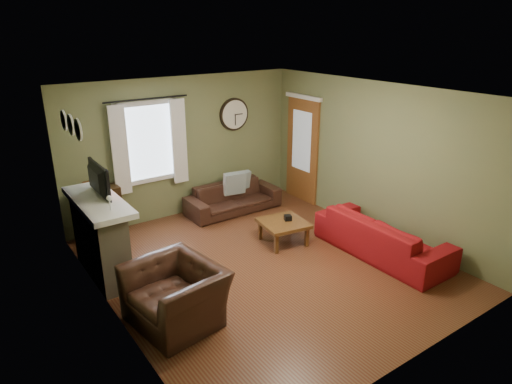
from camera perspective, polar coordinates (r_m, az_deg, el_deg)
floor at (r=7.06m, az=1.22°, el=-9.11°), size 4.60×5.20×0.00m
ceiling at (r=6.21m, az=1.40°, el=12.26°), size 4.60×5.20×0.00m
wall_left at (r=5.57m, az=-18.17°, el=-3.70°), size 0.00×5.20×2.60m
wall_right at (r=8.04m, az=14.66°, el=4.00°), size 0.00×5.20×2.60m
wall_back at (r=8.66m, az=-8.99°, el=5.57°), size 4.60×0.00×2.60m
wall_front at (r=4.86m, az=19.96°, el=-7.56°), size 4.60×0.00×2.60m
fireplace at (r=6.94m, az=-18.86°, el=-5.76°), size 0.40×1.40×1.10m
firebox at (r=7.09m, az=-17.16°, el=-7.23°), size 0.04×0.60×0.55m
mantel at (r=6.72m, az=-19.18°, el=-1.17°), size 0.58×1.60×0.08m
tv at (r=6.79m, az=-19.60°, el=0.94°), size 0.08×0.60×0.35m
tv_screen at (r=6.79m, az=-19.01°, el=1.51°), size 0.02×0.62×0.36m
medallion_left at (r=6.03m, az=-21.33°, el=7.26°), size 0.28×0.28×0.03m
medallion_mid at (r=6.37m, az=-22.15°, el=7.78°), size 0.28×0.28×0.03m
medallion_right at (r=6.70m, az=-22.89°, el=8.25°), size 0.28×0.28×0.03m
window_pane at (r=8.32m, az=-13.34°, el=6.08°), size 1.00×0.02×1.30m
curtain_rod at (r=8.08m, az=-13.50°, el=11.24°), size 0.03×0.03×1.50m
curtain_left at (r=8.06m, az=-16.65°, el=4.96°), size 0.28×0.04×1.55m
curtain_right at (r=8.46m, az=-9.59°, el=6.22°), size 0.28×0.04×1.55m
wall_clock at (r=9.03m, az=-2.70°, el=9.66°), size 0.64×0.06×0.64m
door at (r=9.34m, az=5.81°, el=5.20°), size 0.05×0.90×2.10m
bookshelf at (r=8.19m, az=-19.05°, el=-2.55°), size 0.74×0.32×0.88m
book at (r=8.18m, az=-20.53°, el=1.12°), size 0.25×0.27×0.02m
sofa_brown at (r=8.92m, az=-2.88°, el=-0.72°), size 1.86×0.73×0.54m
pillow_left at (r=8.88m, az=-2.70°, el=1.10°), size 0.45×0.20×0.44m
pillow_right at (r=9.02m, az=-1.76°, el=1.44°), size 0.37×0.16×0.36m
sofa_red at (r=7.50m, az=15.49°, el=-5.28°), size 0.87×2.21×0.65m
armchair at (r=5.78m, az=-10.00°, el=-12.53°), size 1.14×1.25×0.73m
coffee_table at (r=7.67m, az=3.41°, el=-5.02°), size 0.82×0.82×0.38m
tissue_box at (r=7.64m, az=3.99°, el=-3.41°), size 0.15×0.15×0.09m
wine_glass_a at (r=6.21m, az=-17.77°, el=-1.36°), size 0.07×0.07×0.20m
wine_glass_b at (r=6.23m, az=-17.84°, el=-1.31°), size 0.07×0.07×0.20m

